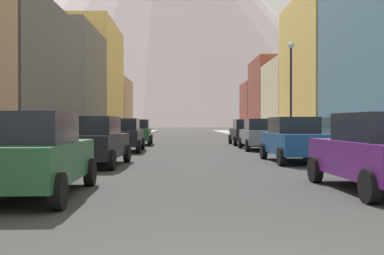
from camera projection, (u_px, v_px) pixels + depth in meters
The scene contains 22 objects.
sidewalk_left at pixel (114, 141), 39.41m from camera, with size 2.50×100.00×0.15m, color gray.
sidewalk_right at pixel (265, 141), 39.66m from camera, with size 2.50×100.00×0.15m, color gray.
storefront_left_3 at pixel (37, 87), 38.23m from camera, with size 9.76×10.24×9.06m.
storefront_left_4 at pixel (81, 83), 49.90m from camera, with size 7.72×12.65×11.72m.
storefront_left_5 at pixel (100, 108), 61.90m from camera, with size 7.71×10.20×7.16m.
storefront_right_2 at pixel (362, 73), 34.91m from camera, with size 10.26×11.14×10.64m.
storefront_right_3 at pixel (307, 102), 45.26m from camera, with size 7.49×9.24×7.32m.
storefront_right_4 at pixel (283, 99), 54.92m from camera, with size 7.10×9.38×8.75m.
storefront_right_5 at pixel (275, 110), 64.13m from camera, with size 8.84×8.27×6.84m.
car_left_0 at pixel (32, 154), 10.05m from camera, with size 2.14×4.44×1.78m.
car_left_1 at pixel (94, 141), 17.18m from camera, with size 2.22×4.47×1.78m.
car_left_2 at pixel (123, 135), 25.71m from camera, with size 2.12×4.43×1.78m.
car_left_3 at pixel (137, 132), 33.63m from camera, with size 2.18×4.45×1.78m.
car_right_0 at pixel (379, 152), 10.83m from camera, with size 2.22×4.47×1.78m.
car_right_1 at pixel (294, 139), 18.98m from camera, with size 2.15×4.44×1.78m.
car_right_2 at pixel (260, 134), 27.37m from camera, with size 2.08×4.41×1.78m.
car_right_3 at pixel (246, 132), 33.47m from camera, with size 2.06×4.40×1.78m.
potted_plant_1 at pixel (41, 141), 21.56m from camera, with size 0.73×0.73×1.01m.
pedestrian_0 at pixel (87, 134), 28.34m from camera, with size 0.36×0.36×1.56m.
pedestrian_1 at pixel (344, 139), 20.42m from camera, with size 0.36×0.36×1.56m.
streetlamp_right at pixel (291, 79), 26.43m from camera, with size 0.36×0.36×5.86m.
mountain_backdrop at pixel (160, 8), 263.54m from camera, with size 228.25×228.25×129.00m, color silver.
Camera 1 is at (-0.65, -4.52, 1.56)m, focal length 44.96 mm.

